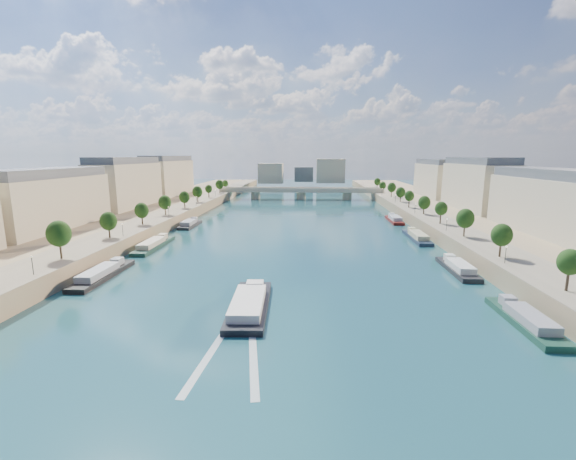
# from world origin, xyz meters

# --- Properties ---
(ground) EXTENTS (700.00, 700.00, 0.00)m
(ground) POSITION_xyz_m (0.00, 100.00, 0.00)
(ground) COLOR #0E333E
(ground) RESTS_ON ground
(quay_left) EXTENTS (44.00, 520.00, 5.00)m
(quay_left) POSITION_xyz_m (-72.00, 100.00, 2.50)
(quay_left) COLOR #9E8460
(quay_left) RESTS_ON ground
(quay_right) EXTENTS (44.00, 520.00, 5.00)m
(quay_right) POSITION_xyz_m (72.00, 100.00, 2.50)
(quay_right) COLOR #9E8460
(quay_right) RESTS_ON ground
(pave_left) EXTENTS (14.00, 520.00, 0.10)m
(pave_left) POSITION_xyz_m (-57.00, 100.00, 5.05)
(pave_left) COLOR gray
(pave_left) RESTS_ON quay_left
(pave_right) EXTENTS (14.00, 520.00, 0.10)m
(pave_right) POSITION_xyz_m (57.00, 100.00, 5.05)
(pave_right) COLOR gray
(pave_right) RESTS_ON quay_right
(trees_left) EXTENTS (4.80, 268.80, 8.26)m
(trees_left) POSITION_xyz_m (-55.00, 102.00, 10.48)
(trees_left) COLOR #382B1E
(trees_left) RESTS_ON ground
(trees_right) EXTENTS (4.80, 268.80, 8.26)m
(trees_right) POSITION_xyz_m (55.00, 110.00, 10.48)
(trees_right) COLOR #382B1E
(trees_right) RESTS_ON ground
(lamps_left) EXTENTS (0.36, 200.36, 4.28)m
(lamps_left) POSITION_xyz_m (-52.50, 90.00, 7.78)
(lamps_left) COLOR black
(lamps_left) RESTS_ON ground
(lamps_right) EXTENTS (0.36, 200.36, 4.28)m
(lamps_right) POSITION_xyz_m (52.50, 105.00, 7.78)
(lamps_right) COLOR black
(lamps_right) RESTS_ON ground
(buildings_left) EXTENTS (16.00, 226.00, 23.20)m
(buildings_left) POSITION_xyz_m (-85.00, 112.00, 16.45)
(buildings_left) COLOR #B9AF8E
(buildings_left) RESTS_ON ground
(buildings_right) EXTENTS (16.00, 226.00, 23.20)m
(buildings_right) POSITION_xyz_m (85.00, 112.00, 16.45)
(buildings_right) COLOR #B9AF8E
(buildings_right) RESTS_ON ground
(skyline) EXTENTS (79.00, 42.00, 22.00)m
(skyline) POSITION_xyz_m (3.19, 319.52, 14.66)
(skyline) COLOR #B9AF8E
(skyline) RESTS_ON ground
(bridge) EXTENTS (112.00, 12.00, 8.15)m
(bridge) POSITION_xyz_m (0.00, 222.92, 5.08)
(bridge) COLOR #C1B79E
(bridge) RESTS_ON ground
(tour_barge) EXTENTS (8.43, 25.72, 3.62)m
(tour_barge) POSITION_xyz_m (-5.54, 26.41, 0.92)
(tour_barge) COLOR black
(tour_barge) RESTS_ON ground
(wake) EXTENTS (10.75, 26.02, 0.04)m
(wake) POSITION_xyz_m (-5.54, 9.75, 0.02)
(wake) COLOR silver
(wake) RESTS_ON ground
(moored_barges_left) EXTENTS (5.00, 160.57, 3.60)m
(moored_barges_left) POSITION_xyz_m (-45.50, 52.24, 0.84)
(moored_barges_left) COLOR #192038
(moored_barges_left) RESTS_ON ground
(moored_barges_right) EXTENTS (5.00, 172.15, 3.60)m
(moored_barges_right) POSITION_xyz_m (45.50, 55.26, 0.84)
(moored_barges_right) COLOR black
(moored_barges_right) RESTS_ON ground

